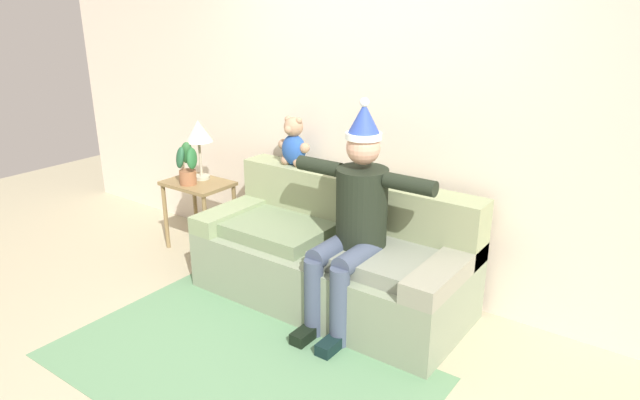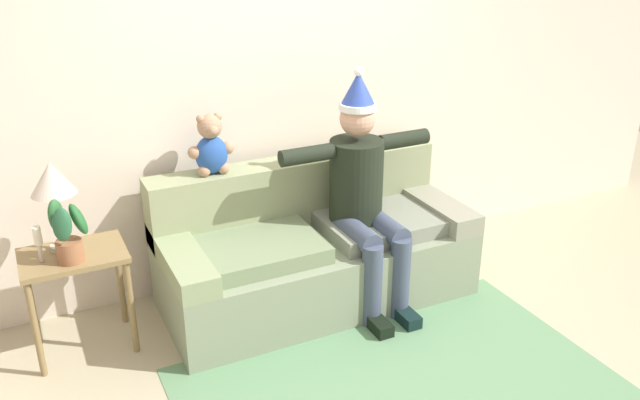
{
  "view_description": "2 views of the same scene",
  "coord_description": "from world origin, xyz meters",
  "views": [
    {
      "loc": [
        2.08,
        -2.0,
        2.08
      ],
      "look_at": [
        -0.03,
        0.9,
        0.8
      ],
      "focal_mm": 31.62,
      "sensor_mm": 36.0,
      "label": 1
    },
    {
      "loc": [
        -1.64,
        -2.41,
        2.32
      ],
      "look_at": [
        0.02,
        0.98,
        0.7
      ],
      "focal_mm": 37.14,
      "sensor_mm": 36.0,
      "label": 2
    }
  ],
  "objects": [
    {
      "name": "couch",
      "position": [
        0.0,
        1.04,
        0.33
      ],
      "size": [
        1.97,
        0.86,
        0.87
      ],
      "color": "gray",
      "rests_on": "ground_plane"
    },
    {
      "name": "ground_plane",
      "position": [
        0.0,
        0.0,
        0.0
      ],
      "size": [
        10.0,
        10.0,
        0.0
      ],
      "primitive_type": "plane",
      "color": "tan"
    },
    {
      "name": "area_rug",
      "position": [
        0.0,
        0.01,
        0.0
      ],
      "size": [
        2.28,
        1.36,
        0.01
      ],
      "primitive_type": "cube",
      "color": "#5F8C62",
      "rests_on": "ground_plane"
    },
    {
      "name": "person_seated",
      "position": [
        0.27,
        0.87,
        0.76
      ],
      "size": [
        1.02,
        0.77,
        1.51
      ],
      "color": "black",
      "rests_on": "ground_plane"
    },
    {
      "name": "side_table",
      "position": [
        -1.45,
        1.09,
        0.51
      ],
      "size": [
        0.56,
        0.4,
        0.61
      ],
      "color": "olive",
      "rests_on": "ground_plane"
    },
    {
      "name": "candle_tall",
      "position": [
        -1.61,
        1.07,
        0.74
      ],
      "size": [
        0.04,
        0.04,
        0.2
      ],
      "color": "beige",
      "rests_on": "side_table"
    },
    {
      "name": "back_wall",
      "position": [
        0.0,
        1.55,
        1.35
      ],
      "size": [
        7.0,
        0.1,
        2.7
      ],
      "primitive_type": "cube",
      "color": "beige",
      "rests_on": "ground_plane"
    },
    {
      "name": "potted_plant",
      "position": [
        -1.46,
        1.0,
        0.78
      ],
      "size": [
        0.22,
        0.21,
        0.35
      ],
      "color": "#985F3D",
      "rests_on": "side_table"
    },
    {
      "name": "table_lamp",
      "position": [
        -1.48,
        1.17,
        1.01
      ],
      "size": [
        0.24,
        0.24,
        0.51
      ],
      "color": "#B2B29B",
      "rests_on": "side_table"
    },
    {
      "name": "teddy_bear",
      "position": [
        -0.56,
        1.3,
        1.04
      ],
      "size": [
        0.29,
        0.17,
        0.38
      ],
      "color": "#254EA0",
      "rests_on": "couch"
    }
  ]
}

